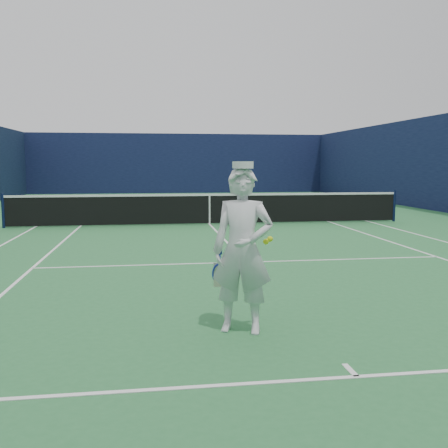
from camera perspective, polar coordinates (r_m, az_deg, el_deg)
The scene contains 5 objects.
ground at distance 16.30m, azimuth -1.66°, elevation -0.05°, with size 80.00×80.00×0.00m, color #2A6F3A.
court_markings at distance 16.30m, azimuth -1.66°, elevation -0.03°, with size 11.03×23.83×0.01m.
windscreen_fence at distance 16.18m, azimuth -1.68°, elevation 7.00°, with size 20.12×36.12×4.00m.
tennis_net at distance 16.24m, azimuth -1.66°, elevation 1.90°, with size 12.88×0.09×1.07m.
tennis_player at distance 5.79m, azimuth 2.12°, elevation -2.98°, with size 0.82×0.71×1.99m.
Camera 1 is at (-1.85, -16.07, 1.96)m, focal length 40.00 mm.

